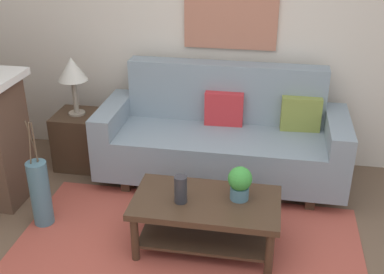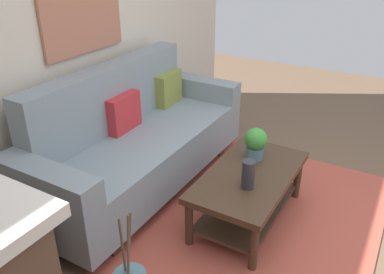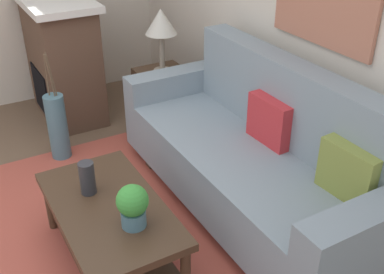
{
  "view_description": "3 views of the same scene",
  "coord_description": "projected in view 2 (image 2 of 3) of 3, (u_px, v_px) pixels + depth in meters",
  "views": [
    {
      "loc": [
        0.56,
        -2.34,
        2.41
      ],
      "look_at": [
        -0.09,
        1.31,
        0.61
      ],
      "focal_mm": 44.93,
      "sensor_mm": 36.0,
      "label": 1
    },
    {
      "loc": [
        -2.31,
        -0.27,
        2.04
      ],
      "look_at": [
        0.29,
        1.23,
        0.52
      ],
      "focal_mm": 37.18,
      "sensor_mm": 36.0,
      "label": 2
    },
    {
      "loc": [
        2.31,
        -0.03,
        2.16
      ],
      "look_at": [
        -0.04,
        1.31,
        0.62
      ],
      "focal_mm": 43.92,
      "sensor_mm": 36.0,
      "label": 3
    }
  ],
  "objects": [
    {
      "name": "throw_pillow_crimson",
      "position": [
        123.0,
        113.0,
        3.43
      ],
      "size": [
        0.36,
        0.13,
        0.32
      ],
      "primitive_type": "cube",
      "rotation": [
        0.0,
        0.0,
        0.04
      ],
      "color": "red",
      "rests_on": "couch"
    },
    {
      "name": "wall_back",
      "position": [
        67.0,
        32.0,
        3.22
      ],
      "size": [
        5.11,
        0.1,
        2.7
      ],
      "primitive_type": "cube",
      "color": "beige",
      "rests_on": "ground_plane"
    },
    {
      "name": "throw_pillow_olive",
      "position": [
        168.0,
        88.0,
        3.98
      ],
      "size": [
        0.37,
        0.14,
        0.32
      ],
      "primitive_type": "cube",
      "rotation": [
        0.0,
        0.0,
        0.06
      ],
      "color": "olive",
      "rests_on": "couch"
    },
    {
      "name": "ground_plane",
      "position": [
        322.0,
        258.0,
        2.82
      ],
      "size": [
        9.11,
        9.11,
        0.0
      ],
      "primitive_type": "plane",
      "color": "brown"
    },
    {
      "name": "potted_plant_tabletop",
      "position": [
        256.0,
        142.0,
        3.17
      ],
      "size": [
        0.18,
        0.18,
        0.26
      ],
      "color": "slate",
      "rests_on": "coffee_table"
    },
    {
      "name": "tabletop_vase",
      "position": [
        248.0,
        174.0,
        2.81
      ],
      "size": [
        0.1,
        0.1,
        0.21
      ],
      "primitive_type": "cylinder",
      "color": "#2D2D33",
      "rests_on": "coffee_table"
    },
    {
      "name": "framed_painting",
      "position": [
        82.0,
        8.0,
        3.21
      ],
      "size": [
        0.88,
        0.03,
        0.71
      ],
      "primitive_type": "cube",
      "color": "#B77056"
    },
    {
      "name": "area_rug",
      "position": [
        256.0,
        234.0,
        3.04
      ],
      "size": [
        2.68,
        1.68,
        0.01
      ],
      "primitive_type": "cube",
      "color": "#B24C3D",
      "rests_on": "ground_plane"
    },
    {
      "name": "floor_vase_branch_a",
      "position": [
        129.0,
        243.0,
        1.86
      ],
      "size": [
        0.03,
        0.04,
        0.36
      ],
      "primitive_type": "cylinder",
      "rotation": [
        0.09,
        0.04,
        0.0
      ],
      "color": "brown",
      "rests_on": "floor_vase"
    },
    {
      "name": "floor_vase_branch_b",
      "position": [
        122.0,
        246.0,
        1.84
      ],
      "size": [
        0.05,
        0.04,
        0.36
      ],
      "primitive_type": "cylinder",
      "rotation": [
        0.08,
        -0.11,
        0.0
      ],
      "color": "brown",
      "rests_on": "floor_vase"
    },
    {
      "name": "couch",
      "position": [
        137.0,
        141.0,
        3.49
      ],
      "size": [
        2.27,
        0.84,
        1.08
      ],
      "color": "gray",
      "rests_on": "ground_plane"
    },
    {
      "name": "floor_vase_branch_c",
      "position": [
        128.0,
        248.0,
        1.83
      ],
      "size": [
        0.05,
        0.01,
        0.36
      ],
      "primitive_type": "cylinder",
      "rotation": [
        -0.0,
        0.11,
        0.0
      ],
      "color": "brown",
      "rests_on": "floor_vase"
    },
    {
      "name": "coffee_table",
      "position": [
        249.0,
        186.0,
        3.07
      ],
      "size": [
        1.1,
        0.6,
        0.43
      ],
      "color": "#422D1E",
      "rests_on": "ground_plane"
    }
  ]
}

